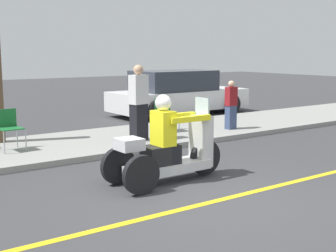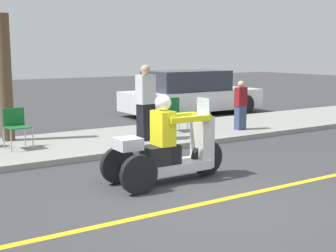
% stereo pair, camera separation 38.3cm
% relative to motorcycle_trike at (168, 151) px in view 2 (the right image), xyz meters
% --- Properties ---
extents(ground_plane, '(60.00, 60.00, 0.00)m').
position_rel_motorcycle_trike_xyz_m(ground_plane, '(-0.10, -1.21, -0.51)').
color(ground_plane, '#38383A').
extents(lane_stripe, '(24.00, 0.12, 0.01)m').
position_rel_motorcycle_trike_xyz_m(lane_stripe, '(-0.00, -1.21, -0.51)').
color(lane_stripe, gold).
rests_on(lane_stripe, ground).
extents(sidewalk_strip, '(28.00, 2.80, 0.12)m').
position_rel_motorcycle_trike_xyz_m(sidewalk_strip, '(-0.10, 3.39, -0.45)').
color(sidewalk_strip, gray).
rests_on(sidewalk_strip, ground).
extents(motorcycle_trike, '(2.11, 0.77, 1.43)m').
position_rel_motorcycle_trike_xyz_m(motorcycle_trike, '(0.00, 0.00, 0.00)').
color(motorcycle_trike, black).
rests_on(motorcycle_trike, ground).
extents(spectator_by_tree, '(0.44, 0.32, 1.68)m').
position_rel_motorcycle_trike_xyz_m(spectator_by_tree, '(1.19, 2.78, 0.42)').
color(spectator_by_tree, black).
rests_on(spectator_by_tree, sidewalk_strip).
extents(spectator_far_back, '(0.31, 0.20, 1.24)m').
position_rel_motorcycle_trike_xyz_m(spectator_far_back, '(3.90, 2.70, 0.21)').
color(spectator_far_back, '#38476B').
rests_on(spectator_far_back, sidewalk_strip).
extents(folding_chair_set_back, '(0.50, 0.50, 0.82)m').
position_rel_motorcycle_trike_xyz_m(folding_chair_set_back, '(-1.50, 3.42, 0.11)').
color(folding_chair_set_back, '#A5A8AD').
rests_on(folding_chair_set_back, sidewalk_strip).
extents(folding_chair_curbside, '(0.50, 0.50, 0.82)m').
position_rel_motorcycle_trike_xyz_m(folding_chair_curbside, '(2.37, 3.44, 0.11)').
color(folding_chair_curbside, '#A5A8AD').
rests_on(folding_chair_curbside, sidewalk_strip).
extents(parked_car_lot_right, '(4.71, 2.02, 1.46)m').
position_rel_motorcycle_trike_xyz_m(parked_car_lot_right, '(5.02, 6.47, 0.18)').
color(parked_car_lot_right, silver).
rests_on(parked_car_lot_right, ground).
extents(tree_trunk, '(0.28, 0.28, 2.78)m').
position_rel_motorcycle_trike_xyz_m(tree_trunk, '(-1.43, 4.39, 1.00)').
color(tree_trunk, brown).
rests_on(tree_trunk, sidewalk_strip).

